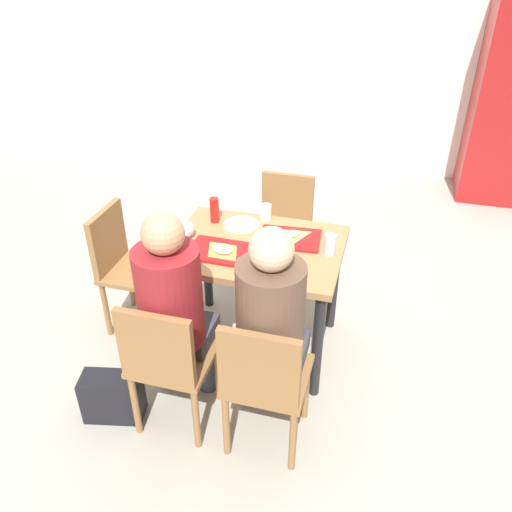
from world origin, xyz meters
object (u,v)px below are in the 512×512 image
object	(u,v)px
person_in_brown_jacket	(272,320)
plastic_cup_b	(244,268)
handbag	(113,397)
chair_near_right	(264,379)
tray_red_near	(220,251)
tray_red_far	(290,238)
chair_near_left	(167,359)
paper_plate_center	(242,224)
pizza_slice_a	(223,250)
condiment_bottle	(214,210)
paper_plate_near_edge	(272,267)
person_in_red	(174,303)
plastic_cup_a	(266,212)
chair_far_side	(284,224)
foil_bundle	(186,229)
main_table	(256,262)
soda_can	(330,244)
pizza_slice_b	(287,235)
chair_left_end	(124,261)

from	to	relation	value
person_in_brown_jacket	plastic_cup_b	bearing A→B (deg)	126.83
plastic_cup_b	handbag	world-z (taller)	plastic_cup_b
chair_near_right	tray_red_near	bearing A→B (deg)	124.03
person_in_brown_jacket	tray_red_far	size ratio (longest dim) A/B	3.49
chair_near_left	paper_plate_center	distance (m)	1.01
tray_red_far	chair_near_right	bearing A→B (deg)	-85.10
tray_red_far	paper_plate_center	distance (m)	0.34
pizza_slice_a	condiment_bottle	xyz separation A→B (m)	(-0.17, 0.35, 0.06)
paper_plate_near_edge	person_in_red	bearing A→B (deg)	-134.03
plastic_cup_a	pizza_slice_a	bearing A→B (deg)	-105.98
chair_far_side	tray_red_far	xyz separation A→B (m)	(0.18, -0.65, 0.27)
person_in_red	foil_bundle	xyz separation A→B (m)	(-0.18, 0.60, 0.07)
main_table	paper_plate_center	xyz separation A→B (m)	(-0.15, 0.21, 0.12)
plastic_cup_a	condiment_bottle	bearing A→B (deg)	-159.29
foil_bundle	person_in_brown_jacket	bearing A→B (deg)	-41.77
chair_near_right	handbag	bearing A→B (deg)	-178.92
tray_red_near	chair_far_side	bearing A→B (deg)	78.93
pizza_slice_a	plastic_cup_b	distance (m)	0.26
tray_red_far	paper_plate_center	world-z (taller)	tray_red_far
paper_plate_center	tray_red_near	bearing A→B (deg)	-94.20
person_in_brown_jacket	plastic_cup_a	size ratio (longest dim) A/B	12.56
plastic_cup_b	foil_bundle	size ratio (longest dim) A/B	1.00
paper_plate_near_edge	chair_far_side	bearing A→B (deg)	98.79
plastic_cup_b	foil_bundle	xyz separation A→B (m)	(-0.45, 0.30, 0.00)
paper_plate_center	soda_can	bearing A→B (deg)	-18.20
person_in_brown_jacket	pizza_slice_b	xyz separation A→B (m)	(-0.09, 0.74, 0.04)
tray_red_near	handbag	xyz separation A→B (m)	(-0.43, -0.65, -0.62)
chair_near_right	pizza_slice_b	size ratio (longest dim) A/B	3.19
chair_near_left	chair_near_right	xyz separation A→B (m)	(0.50, 0.00, 0.00)
handbag	paper_plate_near_edge	bearing A→B (deg)	37.24
condiment_bottle	soda_can	bearing A→B (deg)	-14.15
main_table	chair_near_right	bearing A→B (deg)	-71.83
tray_red_near	condiment_bottle	bearing A→B (deg)	113.79
chair_left_end	paper_plate_near_edge	bearing A→B (deg)	-11.38
chair_near_left	pizza_slice_a	xyz separation A→B (m)	(0.09, 0.62, 0.29)
pizza_slice_b	plastic_cup_b	size ratio (longest dim) A/B	2.65
chair_far_side	pizza_slice_b	world-z (taller)	chair_far_side
tray_red_far	condiment_bottle	bearing A→B (deg)	169.29
tray_red_far	pizza_slice_a	bearing A→B (deg)	-142.66
tray_red_far	paper_plate_near_edge	world-z (taller)	tray_red_far
person_in_red	plastic_cup_a	distance (m)	0.97
chair_near_left	pizza_slice_a	world-z (taller)	chair_near_left
tray_red_near	pizza_slice_a	size ratio (longest dim) A/B	1.54
paper_plate_near_edge	plastic_cup_b	bearing A→B (deg)	-137.78
chair_far_side	tray_red_far	size ratio (longest dim) A/B	2.35
handbag	plastic_cup_a	bearing A→B (deg)	62.40
person_in_brown_jacket	paper_plate_center	xyz separation A→B (m)	(-0.40, 0.83, 0.02)
handbag	condiment_bottle	bearing A→B (deg)	74.43
chair_near_left	tray_red_far	xyz separation A→B (m)	(0.43, 0.88, 0.27)
chair_left_end	paper_plate_center	world-z (taller)	chair_left_end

